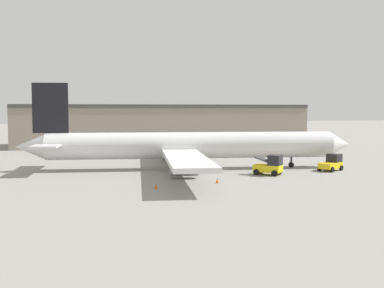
{
  "coord_description": "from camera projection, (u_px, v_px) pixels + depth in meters",
  "views": [
    {
      "loc": [
        -20.08,
        -60.32,
        8.1
      ],
      "look_at": [
        0.0,
        0.0,
        3.31
      ],
      "focal_mm": 45.0,
      "sensor_mm": 36.0,
      "label": 1
    }
  ],
  "objects": [
    {
      "name": "baggage_tug",
      "position": [
        332.0,
        163.0,
        62.06
      ],
      "size": [
        3.85,
        3.22,
        2.14
      ],
      "rotation": [
        0.0,
        0.0,
        0.47
      ],
      "color": "yellow",
      "rests_on": "ground_plane"
    },
    {
      "name": "ground_crew_worker",
      "position": [
        271.0,
        163.0,
        63.39
      ],
      "size": [
        0.37,
        0.37,
        1.69
      ],
      "rotation": [
        0.0,
        0.0,
        5.58
      ],
      "color": "#1E2338",
      "rests_on": "ground_plane"
    },
    {
      "name": "safety_cone_far",
      "position": [
        156.0,
        186.0,
        47.99
      ],
      "size": [
        0.36,
        0.36,
        0.55
      ],
      "color": "#EF590F",
      "rests_on": "ground_plane"
    },
    {
      "name": "terminal_building",
      "position": [
        162.0,
        124.0,
        108.81
      ],
      "size": [
        64.74,
        17.13,
        8.82
      ],
      "color": "gray",
      "rests_on": "ground_plane"
    },
    {
      "name": "airplane",
      "position": [
        184.0,
        146.0,
        63.65
      ],
      "size": [
        44.21,
        42.72,
        11.29
      ],
      "rotation": [
        0.0,
        0.0,
        -0.21
      ],
      "color": "silver",
      "rests_on": "ground_plane"
    },
    {
      "name": "safety_cone_near",
      "position": [
        217.0,
        181.0,
        51.69
      ],
      "size": [
        0.36,
        0.36,
        0.55
      ],
      "color": "#EF590F",
      "rests_on": "ground_plane"
    },
    {
      "name": "belt_loader_truck",
      "position": [
        270.0,
        166.0,
        58.03
      ],
      "size": [
        3.63,
        3.65,
        2.46
      ],
      "rotation": [
        0.0,
        0.0,
        -0.8
      ],
      "color": "yellow",
      "rests_on": "ground_plane"
    },
    {
      "name": "ground_plane",
      "position": [
        192.0,
        169.0,
        64.0
      ],
      "size": [
        400.0,
        400.0,
        0.0
      ],
      "primitive_type": "plane",
      "color": "gray"
    }
  ]
}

